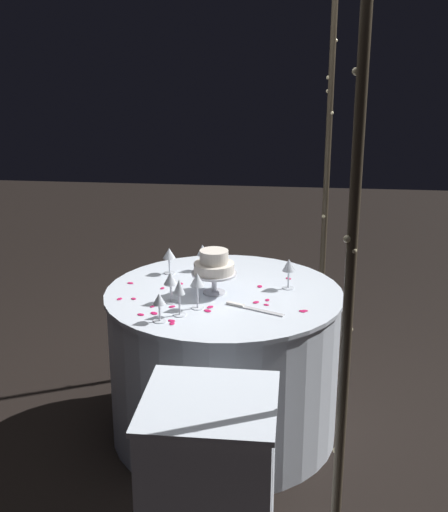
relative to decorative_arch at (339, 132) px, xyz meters
name	(u,v)px	position (x,y,z in m)	size (l,w,h in m)	color
ground_plane	(224,430)	(0.00, -0.52, -1.57)	(12.00, 12.00, 0.00)	black
decorative_arch	(339,132)	(0.00, 0.00, 0.00)	(2.15, 0.06, 2.42)	#473D2D
main_table	(224,363)	(0.00, -0.52, -1.18)	(1.18, 1.18, 0.78)	silver
side_table	(210,500)	(1.09, -0.45, -1.17)	(0.46, 0.46, 0.81)	silver
tiered_cake	(214,266)	(0.02, -0.56, -0.65)	(0.22, 0.22, 0.22)	silver
wine_glass_0	(197,281)	(0.22, -0.62, -0.66)	(0.07, 0.07, 0.17)	silver
wine_glass_1	(171,280)	(0.16, -0.75, -0.68)	(0.07, 0.07, 0.15)	silver
wine_glass_2	(203,251)	(-0.31, -0.67, -0.69)	(0.06, 0.06, 0.14)	silver
wine_glass_3	(159,301)	(0.39, -0.76, -0.69)	(0.06, 0.06, 0.13)	silver
wine_glass_4	(169,254)	(-0.24, -0.83, -0.69)	(0.07, 0.07, 0.14)	silver
wine_glass_5	(289,267)	(-0.08, -0.21, -0.68)	(0.06, 0.06, 0.15)	silver
wine_glass_6	(179,289)	(0.31, -0.69, -0.67)	(0.06, 0.06, 0.17)	silver
cake_knife	(251,308)	(0.21, -0.37, -0.79)	(0.14, 0.28, 0.01)	silver
rose_petal_0	(256,302)	(0.12, -0.35, -0.79)	(0.03, 0.02, 0.00)	#C61951
rose_petal_1	(266,305)	(0.15, -0.30, -0.79)	(0.03, 0.02, 0.00)	#C61951
rose_petal_2	(302,311)	(0.21, -0.14, -0.79)	(0.03, 0.02, 0.00)	#C61951
rose_petal_3	(210,307)	(0.21, -0.56, -0.79)	(0.04, 0.03, 0.00)	#C61951
rose_petal_4	(288,278)	(-0.22, -0.21, -0.79)	(0.03, 0.02, 0.00)	#C61951
rose_petal_5	(181,284)	(-0.09, -0.75, -0.79)	(0.03, 0.02, 0.00)	#C61951
rose_petal_6	(172,323)	(0.41, -0.70, -0.79)	(0.03, 0.02, 0.00)	#C61951
rose_petal_7	(305,311)	(0.20, -0.12, -0.79)	(0.03, 0.02, 0.00)	#C61951
rose_petal_8	(141,314)	(0.33, -0.86, -0.79)	(0.03, 0.02, 0.00)	#C61951
rose_petal_9	(134,299)	(0.14, -0.94, -0.79)	(0.03, 0.02, 0.00)	#C61951
rose_petal_10	(208,311)	(0.25, -0.57, -0.79)	(0.04, 0.03, 0.00)	#C61951
rose_petal_11	(162,288)	(-0.01, -0.83, -0.79)	(0.03, 0.02, 0.00)	#C61951
rose_petal_12	(260,286)	(-0.09, -0.35, -0.79)	(0.04, 0.03, 0.00)	#C61951
rose_petal_13	(152,306)	(0.23, -0.83, -0.79)	(0.03, 0.02, 0.00)	#C61951
rose_petal_14	(172,321)	(0.38, -0.71, -0.79)	(0.04, 0.02, 0.00)	#C61951
rose_petal_15	(172,307)	(0.22, -0.74, -0.79)	(0.03, 0.02, 0.00)	#C61951
rose_petal_16	(154,313)	(0.31, -0.80, -0.79)	(0.04, 0.03, 0.00)	#C61951
rose_petal_17	(177,294)	(0.05, -0.74, -0.79)	(0.03, 0.02, 0.00)	#C61951
rose_petal_18	(267,300)	(0.09, -0.30, -0.79)	(0.03, 0.02, 0.00)	#C61951
rose_petal_19	(207,259)	(-0.50, -0.67, -0.79)	(0.03, 0.02, 0.00)	#C61951
rose_petal_20	(130,283)	(-0.07, -1.01, -0.79)	(0.03, 0.02, 0.00)	#C61951
rose_petal_21	(119,299)	(0.15, -1.01, -0.79)	(0.03, 0.02, 0.00)	#C61951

